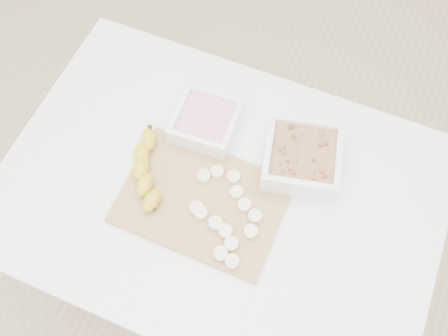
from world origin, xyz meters
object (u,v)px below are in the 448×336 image
at_px(bowl_yogurt, 206,123).
at_px(banana, 147,171).
at_px(cutting_board, 202,201).
at_px(table, 219,206).
at_px(bowl_granola, 302,158).

distance_m(bowl_yogurt, banana, 0.18).
bearing_deg(bowl_yogurt, cutting_board, -69.24).
xyz_separation_m(cutting_board, banana, (-0.14, 0.01, 0.02)).
distance_m(table, banana, 0.21).
bearing_deg(banana, bowl_granola, 9.62).
relative_size(bowl_granola, banana, 1.00).
bearing_deg(banana, cutting_board, -21.28).
height_order(bowl_yogurt, banana, bowl_yogurt).
bearing_deg(table, bowl_yogurt, 123.64).
bearing_deg(bowl_granola, bowl_yogurt, 178.53).
distance_m(bowl_yogurt, bowl_granola, 0.24).
distance_m(bowl_granola, cutting_board, 0.24).
bearing_deg(table, cutting_board, -120.28).
height_order(bowl_yogurt, cutting_board, bowl_yogurt).
bearing_deg(bowl_yogurt, table, -56.36).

